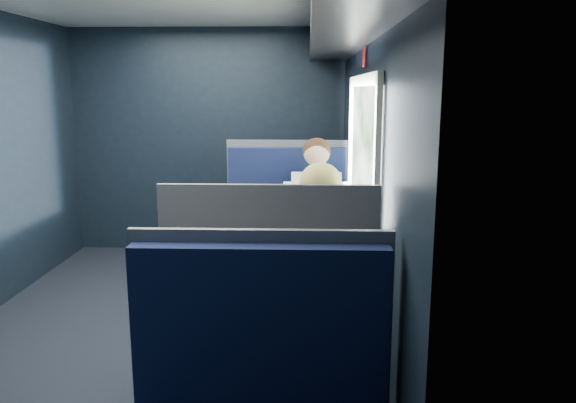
{
  "coord_description": "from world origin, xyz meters",
  "views": [
    {
      "loc": [
        1.03,
        -3.69,
        1.7
      ],
      "look_at": [
        0.9,
        0.0,
        0.95
      ],
      "focal_mm": 35.0,
      "sensor_mm": 36.0,
      "label": 1
    }
  ],
  "objects_px": {
    "table": "(307,243)",
    "bottle_small": "(348,205)",
    "seat_row_front": "(289,219)",
    "laptop": "(358,225)",
    "seat_bay_near": "(284,242)",
    "man": "(316,213)",
    "cup": "(341,214)",
    "seat_bay_far": "(273,331)",
    "woman": "(319,266)"
  },
  "relations": [
    {
      "from": "seat_bay_near",
      "to": "woman",
      "type": "distance_m",
      "value": 1.62
    },
    {
      "from": "seat_bay_near",
      "to": "laptop",
      "type": "xyz_separation_m",
      "value": [
        0.54,
        -0.91,
        0.38
      ]
    },
    {
      "from": "seat_row_front",
      "to": "bottle_small",
      "type": "relative_size",
      "value": 4.9
    },
    {
      "from": "table",
      "to": "woman",
      "type": "distance_m",
      "value": 0.71
    },
    {
      "from": "table",
      "to": "man",
      "type": "xyz_separation_m",
      "value": [
        0.07,
        0.7,
        0.06
      ]
    },
    {
      "from": "bottle_small",
      "to": "cup",
      "type": "distance_m",
      "value": 0.08
    },
    {
      "from": "man",
      "to": "seat_row_front",
      "type": "bearing_deg",
      "value": 102.83
    },
    {
      "from": "woman",
      "to": "man",
      "type": "bearing_deg",
      "value": 90.0
    },
    {
      "from": "seat_bay_near",
      "to": "seat_row_front",
      "type": "bearing_deg",
      "value": 88.86
    },
    {
      "from": "seat_row_front",
      "to": "woman",
      "type": "bearing_deg",
      "value": -84.3
    },
    {
      "from": "seat_bay_far",
      "to": "cup",
      "type": "bearing_deg",
      "value": 70.98
    },
    {
      "from": "table",
      "to": "seat_bay_near",
      "type": "relative_size",
      "value": 0.79
    },
    {
      "from": "cup",
      "to": "table",
      "type": "bearing_deg",
      "value": -123.33
    },
    {
      "from": "seat_bay_near",
      "to": "laptop",
      "type": "bearing_deg",
      "value": -59.21
    },
    {
      "from": "laptop",
      "to": "man",
      "type": "bearing_deg",
      "value": 110.18
    },
    {
      "from": "table",
      "to": "seat_row_front",
      "type": "bearing_deg",
      "value": 95.8
    },
    {
      "from": "seat_row_front",
      "to": "laptop",
      "type": "distance_m",
      "value": 1.95
    },
    {
      "from": "seat_bay_far",
      "to": "laptop",
      "type": "distance_m",
      "value": 1.06
    },
    {
      "from": "man",
      "to": "cup",
      "type": "distance_m",
      "value": 0.37
    },
    {
      "from": "seat_bay_near",
      "to": "seat_row_front",
      "type": "relative_size",
      "value": 1.09
    },
    {
      "from": "table",
      "to": "bottle_small",
      "type": "bearing_deg",
      "value": 52.94
    },
    {
      "from": "seat_bay_far",
      "to": "man",
      "type": "distance_m",
      "value": 1.62
    },
    {
      "from": "seat_bay_near",
      "to": "man",
      "type": "xyz_separation_m",
      "value": [
        0.27,
        -0.17,
        0.29
      ]
    },
    {
      "from": "table",
      "to": "seat_row_front",
      "type": "xyz_separation_m",
      "value": [
        -0.18,
        1.8,
        -0.25
      ]
    },
    {
      "from": "man",
      "to": "table",
      "type": "bearing_deg",
      "value": -95.52
    },
    {
      "from": "seat_row_front",
      "to": "bottle_small",
      "type": "bearing_deg",
      "value": -71.1
    },
    {
      "from": "table",
      "to": "seat_row_front",
      "type": "height_order",
      "value": "seat_row_front"
    },
    {
      "from": "cup",
      "to": "bottle_small",
      "type": "bearing_deg",
      "value": 16.17
    },
    {
      "from": "seat_row_front",
      "to": "man",
      "type": "height_order",
      "value": "man"
    },
    {
      "from": "laptop",
      "to": "seat_bay_far",
      "type": "bearing_deg",
      "value": -122.03
    },
    {
      "from": "seat_row_front",
      "to": "woman",
      "type": "distance_m",
      "value": 2.54
    },
    {
      "from": "laptop",
      "to": "bottle_small",
      "type": "height_order",
      "value": "bottle_small"
    },
    {
      "from": "cup",
      "to": "man",
      "type": "bearing_deg",
      "value": 119.82
    },
    {
      "from": "seat_bay_near",
      "to": "man",
      "type": "relative_size",
      "value": 0.95
    },
    {
      "from": "table",
      "to": "seat_row_front",
      "type": "distance_m",
      "value": 1.82
    },
    {
      "from": "seat_bay_far",
      "to": "table",
      "type": "bearing_deg",
      "value": 78.22
    },
    {
      "from": "laptop",
      "to": "bottle_small",
      "type": "distance_m",
      "value": 0.44
    },
    {
      "from": "table",
      "to": "laptop",
      "type": "xyz_separation_m",
      "value": [
        0.34,
        -0.04,
        0.14
      ]
    },
    {
      "from": "woman",
      "to": "cup",
      "type": "height_order",
      "value": "woman"
    },
    {
      "from": "seat_row_front",
      "to": "laptop",
      "type": "height_order",
      "value": "seat_row_front"
    },
    {
      "from": "woman",
      "to": "cup",
      "type": "relative_size",
      "value": 16.4
    },
    {
      "from": "man",
      "to": "cup",
      "type": "bearing_deg",
      "value": -60.18
    },
    {
      "from": "seat_bay_near",
      "to": "laptop",
      "type": "relative_size",
      "value": 3.59
    },
    {
      "from": "man",
      "to": "cup",
      "type": "xyz_separation_m",
      "value": [
        0.18,
        -0.32,
        0.06
      ]
    },
    {
      "from": "seat_bay_far",
      "to": "seat_row_front",
      "type": "xyz_separation_m",
      "value": [
        0.0,
        2.67,
        -0.0
      ]
    },
    {
      "from": "woman",
      "to": "laptop",
      "type": "relative_size",
      "value": 3.77
    },
    {
      "from": "seat_bay_far",
      "to": "seat_row_front",
      "type": "distance_m",
      "value": 2.67
    },
    {
      "from": "seat_row_front",
      "to": "woman",
      "type": "relative_size",
      "value": 0.88
    },
    {
      "from": "seat_bay_near",
      "to": "seat_row_front",
      "type": "height_order",
      "value": "seat_bay_near"
    },
    {
      "from": "table",
      "to": "woman",
      "type": "bearing_deg",
      "value": -84.55
    }
  ]
}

